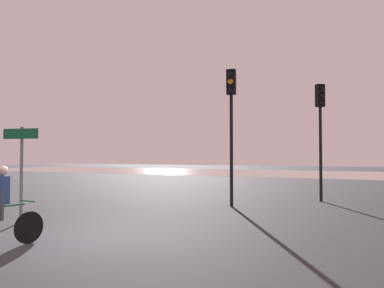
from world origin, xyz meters
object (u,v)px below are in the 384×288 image
at_px(traffic_light_center, 231,112).
at_px(cyclist, 2,207).
at_px(traffic_light_far_right, 320,120).
at_px(direction_sign_post, 21,160).

bearing_deg(traffic_light_center, cyclist, 68.23).
distance_m(traffic_light_center, traffic_light_far_right, 3.98).
bearing_deg(cyclist, traffic_light_far_right, 72.27).
xyz_separation_m(traffic_light_center, cyclist, (-2.04, -7.68, -2.57)).
xyz_separation_m(traffic_light_center, traffic_light_far_right, (2.74, 2.88, -0.16)).
relative_size(direction_sign_post, cyclist, 1.53).
bearing_deg(traffic_light_far_right, traffic_light_center, 9.05).
distance_m(traffic_light_center, cyclist, 8.35).
height_order(traffic_light_center, direction_sign_post, traffic_light_center).
height_order(direction_sign_post, cyclist, direction_sign_post).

